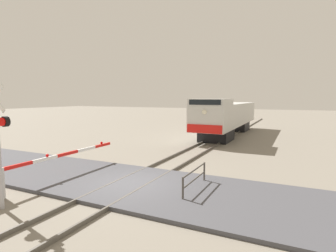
% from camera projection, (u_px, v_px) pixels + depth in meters
% --- Properties ---
extents(ground_plane, '(160.00, 160.00, 0.00)m').
position_uv_depth(ground_plane, '(131.00, 186.00, 11.63)').
color(ground_plane, gray).
extents(rail_track_left, '(0.08, 80.00, 0.15)m').
position_uv_depth(rail_track_left, '(118.00, 182.00, 11.93)').
color(rail_track_left, '#59544C').
rests_on(rail_track_left, ground_plane).
extents(rail_track_right, '(0.08, 80.00, 0.15)m').
position_uv_depth(rail_track_right, '(146.00, 186.00, 11.31)').
color(rail_track_right, '#59544C').
rests_on(rail_track_right, ground_plane).
extents(road_surface, '(36.00, 5.03, 0.15)m').
position_uv_depth(road_surface, '(131.00, 184.00, 11.62)').
color(road_surface, '#47474C').
rests_on(road_surface, ground_plane).
extents(locomotive, '(2.90, 15.37, 3.65)m').
position_uv_depth(locomotive, '(227.00, 116.00, 26.91)').
color(locomotive, black).
rests_on(locomotive, ground_plane).
extents(crossing_gate, '(0.36, 7.18, 1.29)m').
position_uv_depth(crossing_gate, '(24.00, 170.00, 10.97)').
color(crossing_gate, silver).
rests_on(crossing_gate, ground_plane).
extents(guard_railing, '(0.08, 2.52, 0.95)m').
position_uv_depth(guard_railing, '(195.00, 177.00, 10.76)').
color(guard_railing, '#4C4742').
rests_on(guard_railing, ground_plane).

